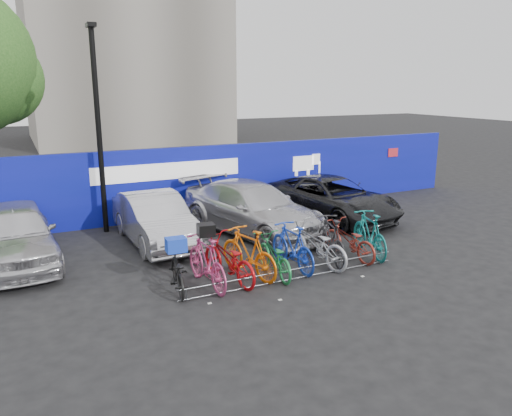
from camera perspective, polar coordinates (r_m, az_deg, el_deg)
ground at (r=12.23m, az=2.89°, el=-7.33°), size 100.00×100.00×0.00m
hoarding at (r=17.20m, az=-6.78°, el=3.05°), size 22.00×0.18×2.40m
lamppost at (r=15.57m, az=-17.58°, el=9.04°), size 0.25×0.50×6.11m
bike_rack at (r=11.69m, az=4.33°, el=-7.54°), size 5.60×0.03×0.30m
car_0 at (r=13.94m, az=-25.82°, el=-2.70°), size 2.02×4.63×1.55m
car_1 at (r=14.46m, az=-11.45°, el=-1.26°), size 1.64×4.35×1.42m
car_2 at (r=15.21m, az=-0.43°, el=-0.02°), size 3.55×5.63×1.52m
car_3 at (r=16.99m, az=8.63°, el=1.12°), size 3.22×5.39×1.40m
bike_0 at (r=11.17m, az=-9.00°, el=-7.13°), size 0.89×1.80×0.91m
bike_1 at (r=11.23m, az=-5.65°, el=-6.10°), size 0.68×2.03×1.20m
bike_2 at (r=11.51m, az=-3.21°, el=-5.88°), size 1.08×2.14×1.08m
bike_3 at (r=11.75m, az=-0.86°, el=-5.11°), size 1.04×2.07×1.20m
bike_4 at (r=11.86m, az=2.05°, el=-5.53°), size 0.78×1.88×0.96m
bike_5 at (r=12.26m, az=4.19°, el=-4.42°), size 0.60×1.94×1.16m
bike_6 at (r=12.59m, az=6.81°, el=-4.15°), size 1.19×2.18×1.09m
bike_7 at (r=12.83m, az=8.58°, el=-3.60°), size 1.06×2.08×1.20m
bike_8 at (r=13.20m, az=10.57°, el=-3.67°), size 0.87×1.94×0.98m
bike_9 at (r=13.53m, az=12.86°, el=-2.88°), size 0.99×2.06×1.19m
cargo_crate at (r=10.97m, az=-9.12°, el=-4.16°), size 0.45×0.36×0.31m
cargo_topcase at (r=11.00m, az=-5.74°, el=-2.51°), size 0.40×0.37×0.27m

